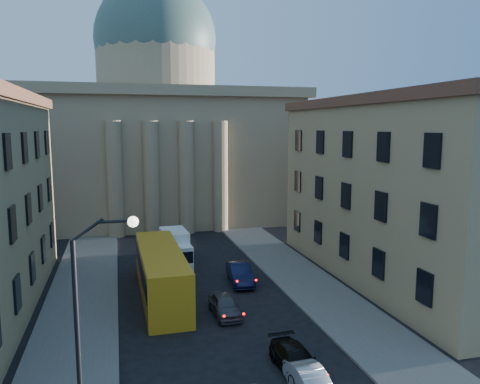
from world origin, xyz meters
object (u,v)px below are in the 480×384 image
at_px(car_right_near, 311,382).
at_px(street_lamp, 90,306).
at_px(city_bus, 161,272).
at_px(box_truck, 176,249).

bearing_deg(car_right_near, street_lamp, 176.72).
distance_m(street_lamp, car_right_near, 10.64).
relative_size(city_bus, box_truck, 2.24).
bearing_deg(city_bus, street_lamp, -106.32).
height_order(street_lamp, car_right_near, street_lamp).
bearing_deg(city_bus, box_truck, 74.95).
height_order(street_lamp, box_truck, street_lamp).
bearing_deg(box_truck, car_right_near, -83.97).
distance_m(car_right_near, box_truck, 22.54).
relative_size(street_lamp, city_bus, 0.70).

